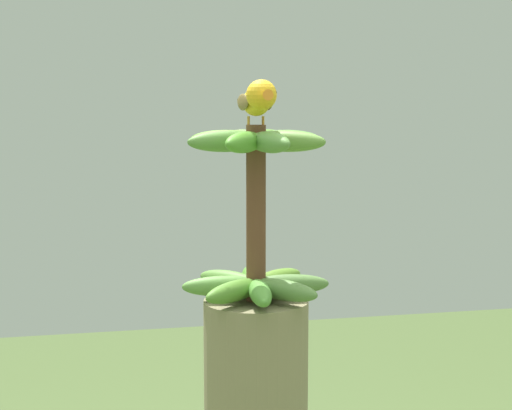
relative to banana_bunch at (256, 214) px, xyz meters
The scene contains 2 objects.
banana_bunch is the anchor object (origin of this frame).
perched_bird 0.22m from the banana_bunch, behind, with size 0.21×0.06×0.08m.
Camera 1 is at (-1.54, 0.33, 1.54)m, focal length 58.82 mm.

